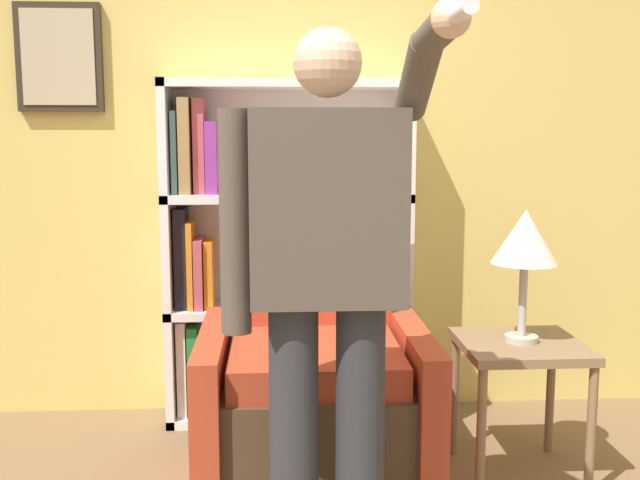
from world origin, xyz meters
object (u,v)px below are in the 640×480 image
bookcase (264,255)px  side_table (520,363)px  armchair (313,385)px  person_standing (327,275)px  table_lamp (525,241)px

bookcase → side_table: 1.28m
armchair → side_table: bearing=-0.5°
bookcase → armchair: (0.20, -0.68, -0.41)m
bookcase → person_standing: (0.20, -1.37, 0.16)m
bookcase → table_lamp: size_ratio=3.06×
bookcase → table_lamp: bearing=-33.7°
person_standing → armchair: bearing=90.4°
armchair → side_table: (0.83, -0.01, 0.08)m
bookcase → table_lamp: 1.25m
bookcase → side_table: size_ratio=2.91×
table_lamp → bookcase: bearing=146.3°
armchair → person_standing: 0.90m
bookcase → person_standing: size_ratio=0.96×
bookcase → armchair: bearing=-73.5°
armchair → side_table: armchair is taller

